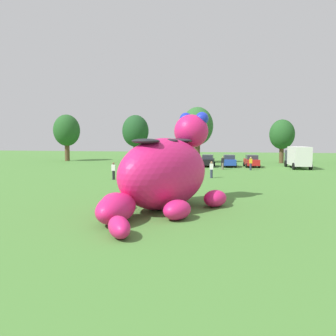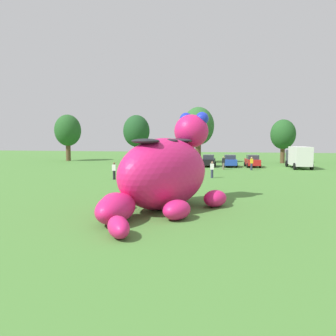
{
  "view_description": "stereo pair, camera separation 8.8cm",
  "coord_description": "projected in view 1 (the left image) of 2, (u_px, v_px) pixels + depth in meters",
  "views": [
    {
      "loc": [
        4.97,
        -20.24,
        4.12
      ],
      "look_at": [
        1.02,
        0.21,
        2.29
      ],
      "focal_mm": 36.62,
      "sensor_mm": 36.0,
      "label": 1
    },
    {
      "loc": [
        5.06,
        -20.22,
        4.12
      ],
      "look_at": [
        1.02,
        0.21,
        2.29
      ],
      "focal_mm": 36.62,
      "sensor_mm": 36.0,
      "label": 2
    }
  ],
  "objects": [
    {
      "name": "tree_centre_left",
      "position": [
        282.0,
        135.0,
        55.7
      ],
      "size": [
        4.01,
        4.01,
        7.12
      ],
      "color": "brown",
      "rests_on": "ground"
    },
    {
      "name": "car_red",
      "position": [
        252.0,
        161.0,
        48.47
      ],
      "size": [
        2.27,
        4.26,
        1.72
      ],
      "color": "red",
      "rests_on": "ground"
    },
    {
      "name": "spectator_wandering",
      "position": [
        211.0,
        170.0,
        35.27
      ],
      "size": [
        0.38,
        0.26,
        1.71
      ],
      "color": "#2D334C",
      "rests_on": "ground"
    },
    {
      "name": "tree_mid_left",
      "position": [
        197.0,
        126.0,
        56.28
      ],
      "size": [
        5.17,
        5.17,
        9.18
      ],
      "color": "brown",
      "rests_on": "ground"
    },
    {
      "name": "tree_far_left",
      "position": [
        67.0,
        131.0,
        61.23
      ],
      "size": [
        4.67,
        4.67,
        8.29
      ],
      "color": "brown",
      "rests_on": "ground"
    },
    {
      "name": "spectator_far_side",
      "position": [
        114.0,
        171.0,
        33.92
      ],
      "size": [
        0.38,
        0.26,
        1.71
      ],
      "color": "black",
      "rests_on": "ground"
    },
    {
      "name": "ground_plane",
      "position": [
        151.0,
        205.0,
        21.1
      ],
      "size": [
        160.0,
        160.0,
        0.0
      ],
      "primitive_type": "plane",
      "color": "#4C8438"
    },
    {
      "name": "car_black",
      "position": [
        208.0,
        161.0,
        49.24
      ],
      "size": [
        1.98,
        4.12,
        1.72
      ],
      "color": "black",
      "rests_on": "ground"
    },
    {
      "name": "box_truck",
      "position": [
        298.0,
        157.0,
        46.47
      ],
      "size": [
        2.76,
        6.54,
        2.95
      ],
      "color": "#333842",
      "rests_on": "ground"
    },
    {
      "name": "tree_left",
      "position": [
        135.0,
        131.0,
        58.76
      ],
      "size": [
        4.53,
        4.53,
        8.03
      ],
      "color": "brown",
      "rests_on": "ground"
    },
    {
      "name": "car_silver",
      "position": [
        163.0,
        161.0,
        49.39
      ],
      "size": [
        2.27,
        4.26,
        1.72
      ],
      "color": "#B7BABF",
      "rests_on": "ground"
    },
    {
      "name": "giant_inflatable_creature",
      "position": [
        165.0,
        172.0,
        19.93
      ],
      "size": [
        7.43,
        11.62,
        5.8
      ],
      "color": "#E01E6B",
      "rests_on": "ground"
    },
    {
      "name": "car_green",
      "position": [
        140.0,
        160.0,
        50.17
      ],
      "size": [
        2.07,
        4.17,
        1.72
      ],
      "color": "#1E7238",
      "rests_on": "ground"
    },
    {
      "name": "spectator_mid_field",
      "position": [
        162.0,
        179.0,
        27.6
      ],
      "size": [
        0.38,
        0.26,
        1.71
      ],
      "color": "#726656",
      "rests_on": "ground"
    },
    {
      "name": "spectator_by_cars",
      "position": [
        251.0,
        164.0,
        43.78
      ],
      "size": [
        0.38,
        0.26,
        1.71
      ],
      "color": "#2D334C",
      "rests_on": "ground"
    },
    {
      "name": "car_yellow",
      "position": [
        186.0,
        161.0,
        48.73
      ],
      "size": [
        2.26,
        4.25,
        1.72
      ],
      "color": "yellow",
      "rests_on": "ground"
    },
    {
      "name": "spectator_near_inflatable",
      "position": [
        223.0,
        163.0,
        44.6
      ],
      "size": [
        0.38,
        0.26,
        1.71
      ],
      "color": "#726656",
      "rests_on": "ground"
    },
    {
      "name": "car_blue",
      "position": [
        229.0,
        161.0,
        48.85
      ],
      "size": [
        2.27,
        4.26,
        1.72
      ],
      "color": "#2347B7",
      "rests_on": "ground"
    }
  ]
}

